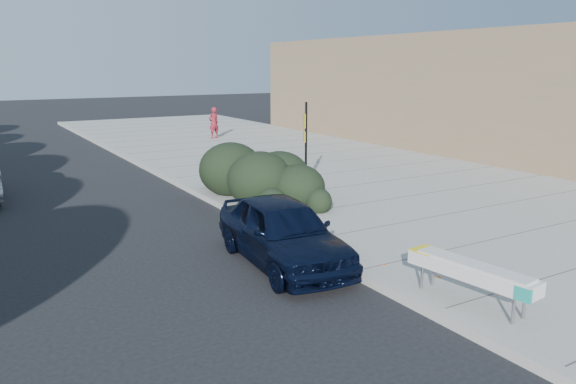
% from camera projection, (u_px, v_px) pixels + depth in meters
% --- Properties ---
extents(ground, '(120.00, 120.00, 0.00)m').
position_uv_depth(ground, '(301.00, 248.00, 11.99)').
color(ground, black).
rests_on(ground, ground).
extents(sidewalk_near, '(11.20, 50.00, 0.15)m').
position_uv_depth(sidewalk_near, '(362.00, 179.00, 18.96)').
color(sidewalk_near, gray).
rests_on(sidewalk_near, ground).
extents(curb_near, '(0.22, 50.00, 0.17)m').
position_uv_depth(curb_near, '(208.00, 198.00, 16.15)').
color(curb_near, '#9E9E99').
rests_on(curb_near, ground).
extents(building_near, '(6.00, 36.00, 5.00)m').
position_uv_depth(building_near, '(575.00, 97.00, 20.93)').
color(building_near, '#766347').
rests_on(building_near, sidewalk_near).
extents(bench, '(0.70, 2.24, 0.66)m').
position_uv_depth(bench, '(471.00, 272.00, 8.76)').
color(bench, gray).
rests_on(bench, sidewalk_near).
extents(bike_rack, '(0.23, 0.59, 0.90)m').
position_uv_depth(bike_rack, '(256.00, 184.00, 15.15)').
color(bike_rack, black).
rests_on(bike_rack, sidewalk_near).
extents(sign_post, '(0.16, 0.28, 2.62)m').
position_uv_depth(sign_post, '(305.00, 140.00, 16.72)').
color(sign_post, black).
rests_on(sign_post, sidewalk_near).
extents(hedge, '(2.72, 4.74, 1.70)m').
position_uv_depth(hedge, '(270.00, 167.00, 15.89)').
color(hedge, black).
rests_on(hedge, sidewalk_near).
extents(sedan_navy, '(1.91, 4.02, 1.33)m').
position_uv_depth(sedan_navy, '(283.00, 231.00, 10.92)').
color(sedan_navy, black).
rests_on(sedan_navy, ground).
extents(pedestrian, '(0.65, 0.50, 1.58)m').
position_uv_depth(pedestrian, '(214.00, 123.00, 28.65)').
color(pedestrian, maroon).
rests_on(pedestrian, sidewalk_near).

